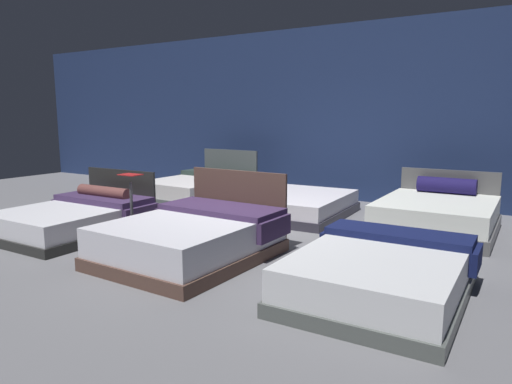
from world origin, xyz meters
TOP-DOWN VIEW (x-y plane):
  - ground_plane at (0.00, 0.00)m, footprint 18.00×18.00m
  - showroom_back_wall at (0.00, 3.63)m, footprint 18.00×0.06m
  - bed_0 at (-2.28, -1.05)m, footprint 1.67×1.97m
  - bed_1 at (-0.03, -1.14)m, footprint 1.71×2.08m
  - bed_2 at (2.24, -1.19)m, footprint 1.59×1.93m
  - bed_3 at (-2.25, 1.87)m, footprint 1.65×2.20m
  - bed_4 at (-0.02, 1.71)m, footprint 1.65×2.07m
  - bed_5 at (2.24, 1.77)m, footprint 1.63×1.96m
  - price_sign at (-1.12, -1.08)m, footprint 0.28×0.24m

SIDE VIEW (x-z plane):
  - ground_plane at x=0.00m, z-range -0.02..0.00m
  - bed_4 at x=-0.02m, z-range 0.00..0.38m
  - bed_2 at x=2.24m, z-range -0.03..0.48m
  - bed_0 at x=-2.28m, z-range -0.20..0.66m
  - bed_5 at x=2.24m, z-range -0.16..0.67m
  - bed_1 at x=-0.03m, z-range -0.23..0.75m
  - bed_3 at x=-2.25m, z-range -0.23..0.76m
  - price_sign at x=-1.12m, z-range -0.11..0.84m
  - showroom_back_wall at x=0.00m, z-range 0.00..3.50m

